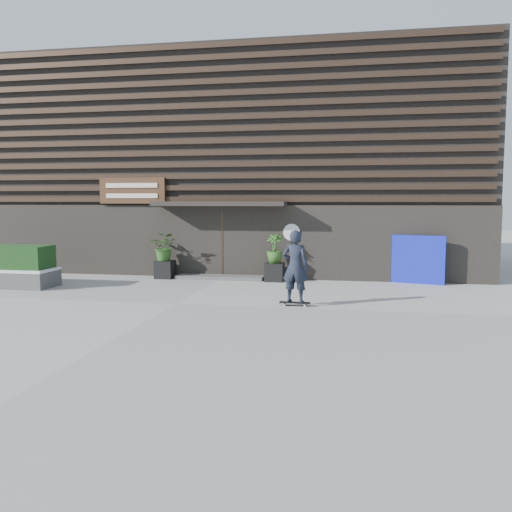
% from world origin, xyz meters
% --- Properties ---
extents(ground, '(80.00, 80.00, 0.00)m').
position_xyz_m(ground, '(0.00, 0.00, 0.00)').
color(ground, '#A19E99').
rests_on(ground, ground).
extents(entrance_step, '(3.00, 0.80, 0.12)m').
position_xyz_m(entrance_step, '(0.00, 4.60, 0.06)').
color(entrance_step, '#4C4C49').
rests_on(entrance_step, ground).
extents(planter_pot_left, '(0.60, 0.60, 0.60)m').
position_xyz_m(planter_pot_left, '(-1.90, 4.40, 0.30)').
color(planter_pot_left, black).
rests_on(planter_pot_left, ground).
extents(bamboo_left, '(0.86, 0.75, 0.96)m').
position_xyz_m(bamboo_left, '(-1.90, 4.40, 1.08)').
color(bamboo_left, '#2D591E').
rests_on(bamboo_left, planter_pot_left).
extents(planter_pot_right, '(0.60, 0.60, 0.60)m').
position_xyz_m(planter_pot_right, '(1.90, 4.40, 0.30)').
color(planter_pot_right, black).
rests_on(planter_pot_right, ground).
extents(bamboo_right, '(0.54, 0.54, 0.96)m').
position_xyz_m(bamboo_right, '(1.90, 4.40, 1.08)').
color(bamboo_right, '#2D591E').
rests_on(bamboo_right, planter_pot_right).
extents(raised_bed, '(3.50, 1.20, 0.50)m').
position_xyz_m(raised_bed, '(-6.35, 1.79, 0.25)').
color(raised_bed, '#464644').
rests_on(raised_bed, ground).
extents(blue_tarp, '(1.63, 0.53, 1.55)m').
position_xyz_m(blue_tarp, '(6.49, 4.70, 0.78)').
color(blue_tarp, '#0D15B1').
rests_on(blue_tarp, ground).
extents(building, '(18.00, 11.00, 8.00)m').
position_xyz_m(building, '(-0.00, 9.96, 3.99)').
color(building, black).
rests_on(building, ground).
extents(skateboarder, '(0.78, 0.55, 1.92)m').
position_xyz_m(skateboarder, '(3.04, 0.29, 1.00)').
color(skateboarder, black).
rests_on(skateboarder, ground).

